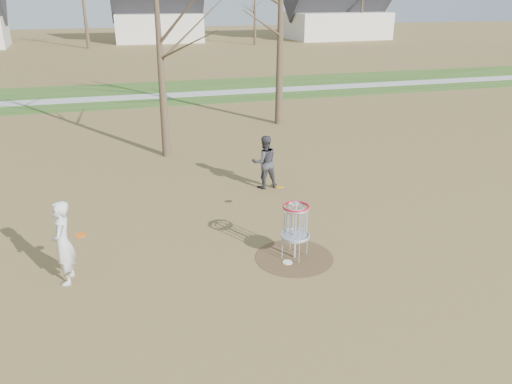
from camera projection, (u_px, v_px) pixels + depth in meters
ground at (294, 258)px, 11.47m from camera, size 160.00×160.00×0.00m
green_band at (178, 92)px, 30.23m from camera, size 160.00×8.00×0.01m
footpath at (180, 95)px, 29.33m from camera, size 160.00×1.50×0.01m
dirt_circle at (294, 257)px, 11.47m from camera, size 1.80×1.80×0.01m
player_standing at (63, 243)px, 10.21m from camera, size 0.49×0.70×1.81m
player_throwing at (265, 162)px, 15.28m from camera, size 0.83×0.65×1.66m
disc_grounded at (287, 262)px, 11.24m from camera, size 0.22×0.22×0.02m
discs_in_play at (197, 207)px, 11.53m from camera, size 5.03×2.07×0.21m
disc_golf_basket at (295, 222)px, 11.13m from camera, size 0.64×0.64×1.35m
houses_row at (179, 11)px, 58.17m from camera, size 56.51×10.01×7.26m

